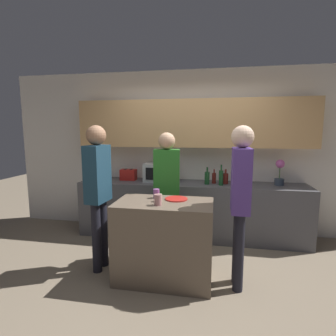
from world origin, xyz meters
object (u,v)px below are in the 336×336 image
object	(u,v)px
plate_on_island	(176,199)
person_center	(98,185)
toaster	(128,175)
potted_plant	(280,172)
microwave	(161,172)
cup_2	(159,198)
bottle_2	(221,177)
bottle_0	(207,178)
bottle_3	(225,178)
bottle_4	(234,178)
bottle_1	(214,178)
cup_0	(156,193)
person_right	(240,193)
person_left	(167,184)
cup_1	(158,200)

from	to	relation	value
plate_on_island	person_center	size ratio (longest dim) A/B	0.15
toaster	potted_plant	bearing A→B (deg)	-0.00
microwave	cup_2	world-z (taller)	microwave
bottle_2	cup_2	size ratio (longest dim) A/B	3.74
plate_on_island	cup_2	world-z (taller)	cup_2
potted_plant	bottle_0	xyz separation A→B (m)	(-1.09, -0.13, -0.10)
bottle_3	person_center	size ratio (longest dim) A/B	0.13
person_center	cup_2	bearing A→B (deg)	90.37
bottle_0	bottle_4	xyz separation A→B (m)	(0.40, 0.02, 0.01)
bottle_0	cup_2	world-z (taller)	bottle_0
bottle_1	cup_0	bearing A→B (deg)	-119.59
cup_2	person_right	bearing A→B (deg)	-1.43
microwave	person_left	xyz separation A→B (m)	(0.25, -0.80, -0.03)
potted_plant	bottle_2	world-z (taller)	potted_plant
bottle_1	bottle_4	xyz separation A→B (m)	(0.30, -0.07, 0.02)
cup_0	bottle_3	bearing A→B (deg)	54.24
bottle_0	bottle_1	distance (m)	0.14
bottle_1	bottle_3	xyz separation A→B (m)	(0.18, -0.00, 0.00)
cup_0	person_center	bearing A→B (deg)	-173.89
plate_on_island	cup_1	distance (m)	0.31
person_left	person_right	distance (m)	1.07
bottle_3	bottle_4	xyz separation A→B (m)	(0.12, -0.06, 0.02)
bottle_4	cup_0	size ratio (longest dim) A/B	2.71
bottle_2	toaster	bearing A→B (deg)	173.92
toaster	bottle_1	world-z (taller)	bottle_1
person_center	bottle_1	bearing A→B (deg)	137.92
bottle_3	cup_0	world-z (taller)	bottle_3
bottle_2	bottle_4	bearing A→B (deg)	17.28
bottle_1	bottle_3	distance (m)	0.18
bottle_4	cup_1	size ratio (longest dim) A/B	2.46
potted_plant	cup_0	xyz separation A→B (m)	(-1.65, -1.21, -0.11)
cup_0	cup_1	size ratio (longest dim) A/B	0.91
plate_on_island	cup_2	xyz separation A→B (m)	(-0.18, -0.11, 0.03)
bottle_1	person_left	distance (m)	0.98
toaster	person_left	distance (m)	1.13
toaster	bottle_1	bearing A→B (deg)	-1.48
microwave	cup_1	bearing A→B (deg)	-79.45
potted_plant	bottle_3	world-z (taller)	potted_plant
microwave	person_center	xyz separation A→B (m)	(-0.50, -1.29, 0.04)
potted_plant	cup_0	world-z (taller)	potted_plant
bottle_2	cup_2	xyz separation A→B (m)	(-0.71, -1.19, -0.04)
toaster	potted_plant	distance (m)	2.41
bottle_2	cup_1	xyz separation A→B (m)	(-0.69, -1.34, -0.03)
toaster	potted_plant	size ratio (longest dim) A/B	0.66
microwave	cup_0	world-z (taller)	microwave
bottle_1	cup_0	xyz separation A→B (m)	(-0.67, -1.18, 0.00)
bottle_3	cup_2	size ratio (longest dim) A/B	2.73
bottle_1	person_right	world-z (taller)	person_right
bottle_0	bottle_3	bearing A→B (deg)	17.20
plate_on_island	person_right	bearing A→B (deg)	-10.98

